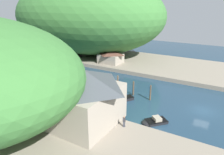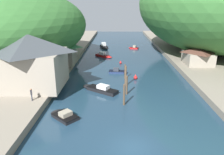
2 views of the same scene
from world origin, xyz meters
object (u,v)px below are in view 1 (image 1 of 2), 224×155
Objects in this scene: channel_buoy_far at (63,79)px; person_on_quay at (124,121)px; boat_small_dinghy at (29,79)px; channel_buoy_near at (108,84)px; boat_far_right_bank at (27,64)px; waterfront_building at (85,97)px; boat_white_cruiser at (117,100)px; right_bank_cottage at (111,56)px; boat_far_upstream at (154,121)px; boat_cabin_cruiser at (85,85)px; boathouse_shed at (23,86)px.

channel_buoy_far is 25.79m from person_on_quay.
boat_small_dinghy is 19.15m from channel_buoy_near.
boat_far_right_bank is 14.35m from boat_small_dinghy.
boat_small_dinghy is at bearing -34.09° from person_on_quay.
waterfront_building is 11.36m from boat_white_cruiser.
right_bank_cottage is 6.44× the size of channel_buoy_near.
channel_buoy_far is at bearing 51.22° from waterfront_building.
right_bank_cottage is 32.52m from boat_far_upstream.
waterfront_building reaches higher than person_on_quay.
boat_far_right_bank is at bearing 20.72° from boat_white_cruiser.
waterfront_building reaches higher than boat_small_dinghy.
channel_buoy_near is at bearing 7.75° from boat_far_upstream.
boat_far_right_bank is 3.25× the size of channel_buoy_near.
boat_far_right_bank is 36.09m from boat_white_cruiser.
boat_cabin_cruiser is 2.31× the size of person_on_quay.
person_on_quay is (-14.71, -11.68, 1.54)m from channel_buoy_near.
boat_far_right_bank is at bearing 86.58° from channel_buoy_near.
boathouse_shed is 7.62× the size of channel_buoy_near.
right_bank_cottage is at bearing 29.12° from channel_buoy_near.
channel_buoy_near reaches higher than boat_cabin_cruiser.
boat_far_right_bank reaches higher than channel_buoy_far.
boathouse_shed is at bearing 162.50° from boat_far_right_bank.
boat_far_upstream is at bearing -137.04° from right_bank_cottage.
channel_buoy_near is 18.85m from person_on_quay.
channel_buoy_far is at bearing -171.43° from boat_far_right_bank.
right_bank_cottage is 1.35× the size of boat_small_dinghy.
waterfront_building is 13.17× the size of channel_buoy_far.
waterfront_building is 2.15× the size of boat_small_dinghy.
right_bank_cottage is at bearing 24.85° from waterfront_building.
boat_small_dinghy is at bearing -160.92° from boat_cabin_cruiser.
right_bank_cottage is 24.25m from boat_white_cruiser.
boat_small_dinghy is 2.87× the size of person_on_quay.
boat_white_cruiser reaches higher than channel_buoy_near.
person_on_quay reaches higher than boat_far_right_bank.
boat_cabin_cruiser is (13.40, 10.45, -4.85)m from waterfront_building.
boathouse_shed is 1.60× the size of boat_small_dinghy.
boathouse_shed reaches higher than right_bank_cottage.
boat_far_upstream is at bearing -169.53° from boat_white_cruiser.
boathouse_shed is 18.11m from channel_buoy_near.
boathouse_shed is 14.16m from boat_small_dinghy.
boat_cabin_cruiser is 6.96m from channel_buoy_far.
boathouse_shed reaches higher than boat_white_cruiser.
boat_small_dinghy reaches higher than boat_far_right_bank.
waterfront_building is 33.50m from right_bank_cottage.
boathouse_shed is at bearing -166.20° from channel_buoy_far.
boathouse_shed is at bearing 154.31° from channel_buoy_near.
boat_white_cruiser is at bearing -13.27° from boat_cabin_cruiser.
waterfront_building is at bearing 81.71° from boat_far_upstream.
right_bank_cottage reaches higher than boat_small_dinghy.
boat_cabin_cruiser is at bearing 37.93° from waterfront_building.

